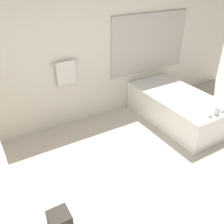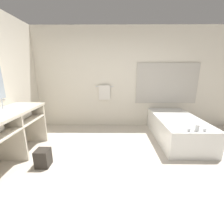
% 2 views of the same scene
% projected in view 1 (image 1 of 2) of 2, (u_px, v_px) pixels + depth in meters
% --- Properties ---
extents(ground_plane, '(16.00, 16.00, 0.00)m').
position_uv_depth(ground_plane, '(161.00, 198.00, 3.10)').
color(ground_plane, beige).
rests_on(ground_plane, ground).
extents(wall_back_with_blinds, '(7.40, 0.13, 2.70)m').
position_uv_depth(wall_back_with_blinds, '(82.00, 47.00, 4.10)').
color(wall_back_with_blinds, silver).
rests_on(wall_back_with_blinds, ground_plane).
extents(bathtub, '(0.95, 1.83, 0.65)m').
position_uv_depth(bathtub, '(177.00, 106.00, 4.54)').
color(bathtub, white).
rests_on(bathtub, ground_plane).
extents(waste_bin, '(0.22, 0.22, 0.30)m').
position_uv_depth(waste_bin, '(60.00, 224.00, 2.62)').
color(waste_bin, '#2D2823').
rests_on(waste_bin, ground_plane).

